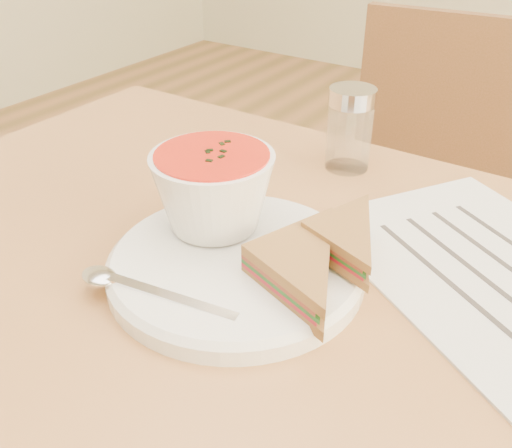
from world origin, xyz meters
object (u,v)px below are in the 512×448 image
Objects in this scene: plate at (236,266)px; condiment_shaker at (350,129)px; soup_bowl at (214,194)px; chair_far at (409,249)px.

plate is 0.28m from condiment_shaker.
condiment_shaker is (0.03, 0.24, -0.00)m from soup_bowl.
chair_far reaches higher than condiment_shaker.
soup_bowl is 1.15× the size of condiment_shaker.
chair_far is 3.43× the size of plate.
chair_far is 0.69m from soup_bowl.
soup_bowl is at bearing 147.69° from plate.
chair_far is 6.92× the size of soup_bowl.
soup_bowl reaches higher than plate.
soup_bowl is 0.24m from condiment_shaker.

